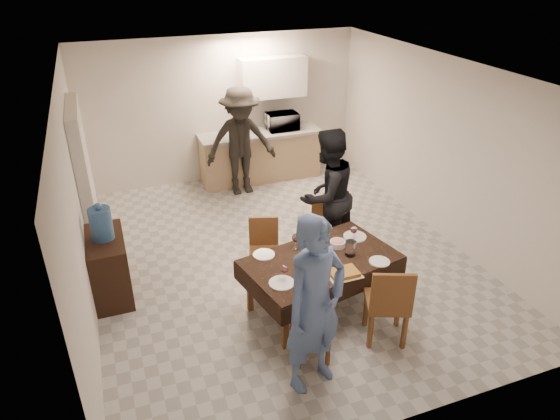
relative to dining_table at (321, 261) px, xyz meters
The scene contains 33 objects.
floor 1.37m from the dining_table, 92.66° to the left, with size 5.00×6.00×0.02m, color #B1B1AC.
ceiling 2.29m from the dining_table, 92.66° to the left, with size 5.00×6.00×0.02m, color white.
wall_back 4.25m from the dining_table, 90.76° to the left, with size 5.00×0.02×2.60m, color silver.
wall_front 1.91m from the dining_table, 91.78° to the right, with size 5.00×0.02×2.60m, color silver.
wall_left 2.90m from the dining_table, 154.85° to the left, with size 0.02×6.00×2.60m, color silver.
wall_right 2.80m from the dining_table, 26.15° to the left, with size 0.02×6.00×2.60m, color silver.
stub_partition 3.47m from the dining_table, 135.89° to the left, with size 0.15×1.40×2.10m, color silver.
kitchen_base_cabinet 3.92m from the dining_table, 82.02° to the left, with size 2.20×0.60×0.86m, color tan.
kitchen_worktop 3.93m from the dining_table, 82.02° to the left, with size 2.24×0.64×0.05m, color #9A9A96.
upper_cabinet 4.28m from the dining_table, 78.14° to the left, with size 1.20×0.34×0.70m, color silver.
dining_table is the anchor object (origin of this frame).
chair_near_left 0.95m from the dining_table, 118.47° to the right, with size 0.44×0.44×0.46m.
chair_near_right 0.96m from the dining_table, 61.92° to the right, with size 0.58×0.60×0.53m.
chair_far_left 0.82m from the dining_table, 123.87° to the left, with size 0.48×0.49×0.45m.
chair_far_right 0.81m from the dining_table, 55.91° to the left, with size 0.50×0.51×0.48m.
console 2.60m from the dining_table, 154.57° to the left, with size 0.44×0.89×0.82m, color black.
water_jug 2.61m from the dining_table, 154.57° to the left, with size 0.26×0.26×0.39m, color #3F6EAA.
wine_bottle 0.21m from the dining_table, 135.00° to the left, with size 0.08×0.08×0.34m, color black, non-canonical shape.
water_pitcher 0.38m from the dining_table, ahead, with size 0.12×0.12×0.19m, color white.
savoury_tart 0.40m from the dining_table, 75.26° to the right, with size 0.37×0.28×0.05m, color #AF7833.
salad_bowl 0.36m from the dining_table, 30.96° to the left, with size 0.19×0.19×0.07m, color white.
mushroom_dish 0.29m from the dining_table, 100.12° to the left, with size 0.21×0.21×0.04m, color white.
wine_glass_a 0.62m from the dining_table, 155.56° to the right, with size 0.08×0.08×0.19m, color white, non-canonical shape.
wine_glass_b 0.62m from the dining_table, 24.44° to the left, with size 0.08×0.08×0.19m, color white, non-canonical shape.
wine_glass_c 0.39m from the dining_table, 123.69° to the left, with size 0.09×0.09×0.21m, color white, non-canonical shape.
plate_near_left 0.67m from the dining_table, 153.43° to the right, with size 0.28×0.28×0.02m, color white.
plate_near_right 0.67m from the dining_table, 26.57° to the right, with size 0.24×0.24×0.01m, color white.
plate_far_left 0.67m from the dining_table, 153.43° to the left, with size 0.26×0.26×0.01m, color white.
plate_far_right 0.67m from the dining_table, 26.57° to the left, with size 0.29×0.29×0.02m, color white.
microwave 4.02m from the dining_table, 75.92° to the left, with size 0.57×0.38×0.31m, color silver.
person_near 1.22m from the dining_table, 117.65° to the right, with size 0.68×0.45×1.87m, color #516C9E.
person_far 1.22m from the dining_table, 62.35° to the left, with size 0.90×0.70×1.86m, color black.
person_kitchen 3.44m from the dining_table, 89.24° to the left, with size 1.22×0.70×1.89m, color black.
Camera 1 is at (-2.08, -5.60, 3.88)m, focal length 32.00 mm.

